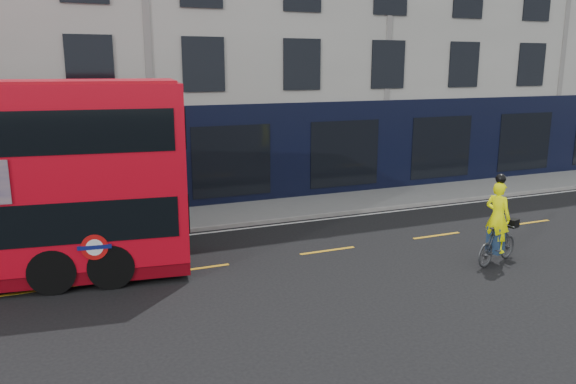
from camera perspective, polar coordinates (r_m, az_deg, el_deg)
ground at (r=14.41m, az=-7.78°, el=-9.66°), size 120.00×120.00×0.00m
pavement at (r=20.42m, az=-12.51°, el=-2.91°), size 60.00×3.00×0.12m
kerb at (r=19.00m, az=-11.70°, el=-4.03°), size 60.00×0.12×0.13m
building_terrace at (r=26.15m, az=-15.98°, el=16.72°), size 50.00×10.07×15.00m
road_edge_line at (r=18.74m, az=-11.51°, el=-4.46°), size 58.00×0.10×0.01m
lane_dashes at (r=15.76m, az=-9.20°, el=-7.69°), size 58.00×0.12×0.01m
cyclist at (r=16.76m, az=20.51°, el=-3.95°), size 1.93×1.04×2.59m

